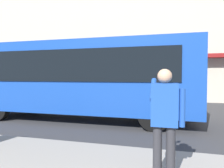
# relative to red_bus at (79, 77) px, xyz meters

# --- Properties ---
(ground_plane) EXTENTS (60.00, 60.00, 0.00)m
(ground_plane) POSITION_rel_red_bus_xyz_m (-2.75, -0.40, -1.68)
(ground_plane) COLOR #38383A
(building_facade_far) EXTENTS (28.00, 1.55, 12.00)m
(building_facade_far) POSITION_rel_red_bus_xyz_m (-2.76, -7.20, 4.30)
(building_facade_far) COLOR beige
(building_facade_far) RESTS_ON ground_plane
(red_bus) EXTENTS (9.05, 2.54, 3.08)m
(red_bus) POSITION_rel_red_bus_xyz_m (0.00, 0.00, 0.00)
(red_bus) COLOR #1947AD
(red_bus) RESTS_ON ground_plane
(pedestrian_photographer) EXTENTS (0.53, 0.52, 1.70)m
(pedestrian_photographer) POSITION_rel_red_bus_xyz_m (-3.36, 4.34, -0.54)
(pedestrian_photographer) COLOR #2D2D33
(pedestrian_photographer) RESTS_ON sidewalk_curb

